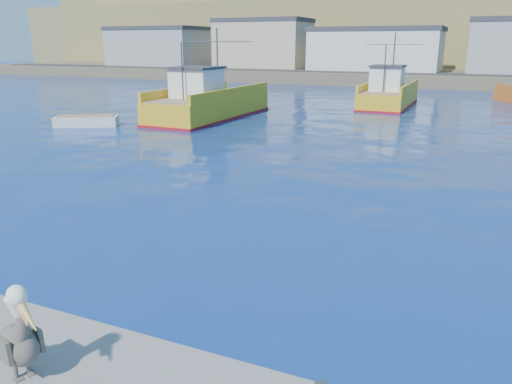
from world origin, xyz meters
TOP-DOWN VIEW (x-y plane):
  - ground at (0.00, 0.00)m, footprint 260.00×260.00m
  - dock_bollards at (0.60, -3.40)m, footprint 36.20×0.20m
  - far_shore at (0.00, 109.20)m, footprint 200.00×81.00m
  - trawler_yellow_a at (-14.25, 24.18)m, footprint 5.82×12.78m
  - trawler_yellow_b at (-2.96, 37.21)m, footprint 5.22×11.02m
  - skiff_left at (-20.02, 17.26)m, footprint 4.36×3.29m
  - skiff_extra at (-23.01, 36.63)m, footprint 3.52×4.29m
  - pelican at (-1.41, -4.75)m, footprint 1.32×0.81m

SIDE VIEW (x-z plane):
  - ground at x=0.00m, z-range 0.00..0.00m
  - skiff_left at x=-20.02m, z-range -0.16..0.74m
  - skiff_extra at x=-23.01m, z-range -0.16..0.74m
  - dock_bollards at x=0.60m, z-range 0.50..0.80m
  - trawler_yellow_b at x=-2.96m, z-range -2.21..4.26m
  - trawler_yellow_a at x=-14.25m, z-range -2.23..4.46m
  - pelican at x=-1.41m, z-range 0.38..2.03m
  - far_shore at x=0.00m, z-range -3.02..20.98m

